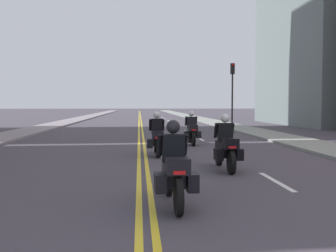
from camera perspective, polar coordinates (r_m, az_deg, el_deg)
The scene contains 11 objects.
ground_plane at distance 49.42m, azimuth -4.06°, elevation 0.92°, with size 264.00×264.00×0.00m, color #443E49.
sidewalk_left at distance 49.99m, azimuth -12.92°, elevation 0.95°, with size 2.48×144.00×0.12m, color gray.
sidewalk_right at distance 50.03m, azimuth 4.80°, elevation 1.02°, with size 2.48×144.00×0.12m, color gray.
centreline_yellow_inner at distance 49.42m, azimuth -4.20°, elevation 0.93°, with size 0.12×132.00×0.01m, color yellow.
centreline_yellow_outer at distance 49.42m, azimuth -3.92°, elevation 0.93°, with size 0.12×132.00×0.01m, color yellow.
lane_dashes_white at distance 30.62m, azimuth 2.08°, elevation -0.41°, with size 0.14×56.40×0.01m.
motorcycle_0 at distance 7.34m, azimuth 0.85°, elevation -6.43°, with size 0.77×2.20×1.60m.
motorcycle_1 at distance 11.46m, azimuth 8.31°, elevation -3.06°, with size 0.77×2.24×1.62m.
motorcycle_2 at distance 14.63m, azimuth -1.59°, elevation -1.71°, with size 0.76×2.16×1.63m.
motorcycle_3 at distance 18.62m, azimuth 3.42°, elevation -0.73°, with size 0.76×2.18×1.58m.
traffic_light_near at distance 30.08m, azimuth 9.26°, elevation 6.00°, with size 0.28×0.38×4.95m.
Camera 1 is at (-0.11, -1.38, 1.88)m, focal length 42.31 mm.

